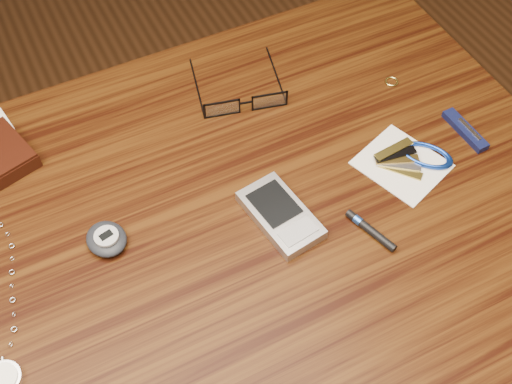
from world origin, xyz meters
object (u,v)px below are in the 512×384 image
at_px(eyeglasses, 245,102).
at_px(pedometer, 106,239).
at_px(desk, 221,266).
at_px(notepad_keys, 413,159).
at_px(pda_phone, 280,215).
at_px(pocket_watch, 2,369).
at_px(pocket_knife, 465,130).

relative_size(eyeglasses, pedometer, 2.37).
relative_size(desk, notepad_keys, 6.87).
xyz_separation_m(desk, eyeglasses, (0.13, 0.18, 0.11)).
bearing_deg(notepad_keys, pda_phone, -179.13).
bearing_deg(pedometer, notepad_keys, -8.18).
bearing_deg(pocket_watch, eyeglasses, 30.33).
distance_m(eyeglasses, pda_phone, 0.21).
height_order(desk, pda_phone, pda_phone).
bearing_deg(pocket_watch, pda_phone, 6.82).
bearing_deg(notepad_keys, desk, 175.85).
xyz_separation_m(pedometer, pocket_knife, (0.53, -0.05, -0.00)).
relative_size(desk, pda_phone, 7.95).
bearing_deg(pedometer, pocket_watch, -145.49).
distance_m(desk, pocket_knife, 0.40).
bearing_deg(pda_phone, pocket_knife, 2.58).
xyz_separation_m(pda_phone, notepad_keys, (0.21, 0.00, -0.00)).
relative_size(eyeglasses, notepad_keys, 1.08).
xyz_separation_m(desk, notepad_keys, (0.29, -0.02, 0.11)).
height_order(eyeglasses, pocket_knife, eyeglasses).
bearing_deg(pocket_watch, pocket_knife, 4.91).
bearing_deg(desk, pocket_knife, -1.54).
height_order(desk, pedometer, pedometer).
bearing_deg(pocket_knife, pocket_watch, -175.09).
xyz_separation_m(eyeglasses, pda_phone, (-0.05, -0.20, -0.00)).
height_order(eyeglasses, pocket_watch, eyeglasses).
relative_size(pda_phone, pedometer, 1.90).
xyz_separation_m(pocket_watch, pocket_knife, (0.68, 0.06, -0.00)).
relative_size(eyeglasses, pda_phone, 1.25).
distance_m(notepad_keys, pocket_knife, 0.10).
bearing_deg(pocket_watch, desk, 13.18).
height_order(pda_phone, notepad_keys, pda_phone).
bearing_deg(notepad_keys, pocket_knife, 6.26).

